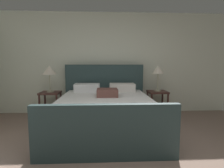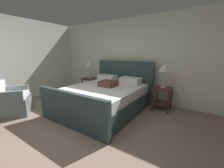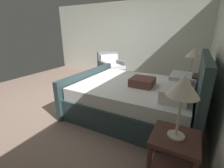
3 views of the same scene
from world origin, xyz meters
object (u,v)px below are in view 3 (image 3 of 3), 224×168
at_px(table_lamp_left, 194,53).
at_px(armchair, 111,70).
at_px(table_lamp_right, 183,88).
at_px(nightstand_right, 173,153).
at_px(nightstand_left, 189,83).
at_px(bed, 137,97).

distance_m(table_lamp_left, armchair, 2.50).
distance_m(table_lamp_right, table_lamp_left, 2.52).
relative_size(nightstand_right, table_lamp_right, 0.99).
bearing_deg(table_lamp_left, nightstand_left, -45.00).
bearing_deg(armchair, table_lamp_left, 78.12).
distance_m(bed, table_lamp_left, 1.68).
bearing_deg(nightstand_right, nightstand_left, 179.97).
xyz_separation_m(nightstand_left, armchair, (-0.49, -2.34, -0.06)).
xyz_separation_m(table_lamp_right, armchair, (-3.01, -2.33, -0.75)).
height_order(nightstand_left, table_lamp_left, table_lamp_left).
bearing_deg(nightstand_left, table_lamp_right, -0.03).
bearing_deg(table_lamp_left, table_lamp_right, -0.03).
distance_m(bed, nightstand_left, 1.50).
bearing_deg(bed, table_lamp_left, 146.94).
xyz_separation_m(nightstand_right, nightstand_left, (-2.52, 0.00, 0.00)).
relative_size(nightstand_right, armchair, 0.59).
bearing_deg(bed, table_lamp_right, 33.03).
xyz_separation_m(table_lamp_left, armchair, (-0.49, -2.34, -0.74)).
bearing_deg(armchair, bed, 40.87).
bearing_deg(table_lamp_right, armchair, -142.21).
distance_m(nightstand_left, table_lamp_left, 0.69).
bearing_deg(bed, nightstand_left, 146.94).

